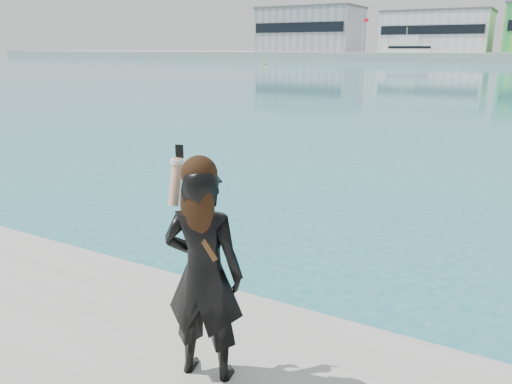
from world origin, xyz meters
TOP-DOWN VIEW (x-y plane):
  - warehouse_grey_left at (-55.00, 127.98)m, footprint 26.52×16.36m
  - warehouse_white at (-22.00, 127.98)m, footprint 24.48×15.35m
  - flagpole_left at (-37.91, 121.00)m, footprint 1.28×0.16m
  - motor_yacht at (-24.84, 115.89)m, footprint 16.52×7.08m
  - buoy_far at (-43.69, 81.77)m, footprint 0.50×0.50m
  - woman at (0.41, -0.15)m, footprint 0.61×0.47m

SIDE VIEW (x-z plane):
  - buoy_far at x=-43.69m, z-range -0.25..0.25m
  - woman at x=0.41m, z-range 0.81..2.38m
  - motor_yacht at x=-24.84m, z-range -1.64..5.83m
  - flagpole_left at x=-37.91m, z-range 2.54..10.54m
  - warehouse_white at x=-22.00m, z-range 2.01..11.51m
  - warehouse_grey_left at x=-55.00m, z-range 2.01..13.51m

